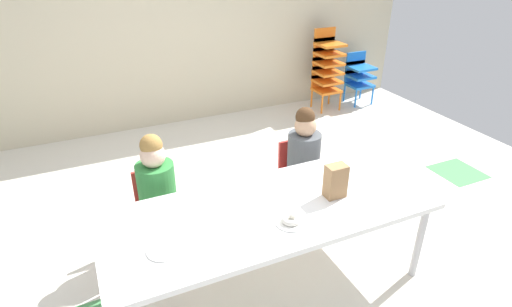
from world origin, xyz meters
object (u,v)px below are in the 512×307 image
at_px(kid_chair_orange_stack, 327,66).
at_px(donut_powdered_on_plate, 291,219).
at_px(seated_child_middle_seat, 303,152).
at_px(paper_plate_near_edge, 291,222).
at_px(craft_table, 270,214).
at_px(seated_child_near_camera, 156,184).
at_px(paper_bag_brown, 336,181).
at_px(kid_chair_blue_stack, 359,74).
at_px(paper_plate_center_table, 164,250).

distance_m(kid_chair_orange_stack, donut_powdered_on_plate, 3.41).
xyz_separation_m(seated_child_middle_seat, paper_plate_near_edge, (-0.56, -0.82, 0.05)).
height_order(seated_child_middle_seat, paper_plate_near_edge, seated_child_middle_seat).
height_order(craft_table, seated_child_middle_seat, seated_child_middle_seat).
bearing_deg(seated_child_middle_seat, seated_child_near_camera, 180.00).
xyz_separation_m(seated_child_near_camera, kid_chair_orange_stack, (2.63, 1.93, 0.02)).
xyz_separation_m(paper_bag_brown, donut_powdered_on_plate, (-0.39, -0.13, -0.08)).
distance_m(seated_child_middle_seat, kid_chair_blue_stack, 2.78).
height_order(craft_table, kid_chair_orange_stack, kid_chair_orange_stack).
bearing_deg(kid_chair_blue_stack, craft_table, -135.45).
height_order(kid_chair_blue_stack, paper_plate_center_table, kid_chair_blue_stack).
xyz_separation_m(seated_child_near_camera, donut_powdered_on_plate, (0.60, -0.82, 0.07)).
xyz_separation_m(craft_table, donut_powdered_on_plate, (0.05, -0.18, 0.07)).
distance_m(seated_child_middle_seat, kid_chair_orange_stack, 2.43).
bearing_deg(paper_plate_near_edge, seated_child_middle_seat, 55.51).
height_order(seated_child_middle_seat, paper_bag_brown, seated_child_middle_seat).
xyz_separation_m(kid_chair_orange_stack, paper_plate_near_edge, (-2.03, -2.75, 0.03)).
relative_size(craft_table, donut_powdered_on_plate, 18.37).
height_order(seated_child_middle_seat, paper_plate_center_table, seated_child_middle_seat).
bearing_deg(paper_plate_near_edge, kid_chair_blue_stack, 47.02).
bearing_deg(paper_plate_center_table, seated_child_middle_seat, 30.36).
height_order(craft_table, paper_plate_near_edge, paper_plate_near_edge).
xyz_separation_m(kid_chair_orange_stack, paper_plate_center_table, (-2.75, -2.68, 0.03)).
relative_size(seated_child_near_camera, paper_plate_near_edge, 5.10).
xyz_separation_m(kid_chair_blue_stack, donut_powdered_on_plate, (-2.56, -2.74, 0.23)).
relative_size(seated_child_middle_seat, kid_chair_orange_stack, 0.88).
relative_size(craft_table, paper_plate_near_edge, 11.23).
bearing_deg(seated_child_near_camera, donut_powdered_on_plate, -53.54).
xyz_separation_m(seated_child_middle_seat, paper_plate_center_table, (-1.28, -0.75, 0.05)).
distance_m(craft_table, paper_plate_near_edge, 0.19).
height_order(seated_child_near_camera, seated_child_middle_seat, same).
relative_size(craft_table, paper_plate_center_table, 11.23).
relative_size(seated_child_near_camera, seated_child_middle_seat, 1.00).
distance_m(paper_plate_near_edge, paper_plate_center_table, 0.72).
xyz_separation_m(kid_chair_blue_stack, paper_plate_near_edge, (-2.56, -2.74, 0.21)).
xyz_separation_m(kid_chair_orange_stack, paper_bag_brown, (-1.64, -2.61, 0.13)).
xyz_separation_m(paper_plate_near_edge, donut_powdered_on_plate, (0.00, 0.00, 0.02)).
height_order(kid_chair_orange_stack, paper_plate_near_edge, kid_chair_orange_stack).
distance_m(seated_child_middle_seat, paper_bag_brown, 0.72).
bearing_deg(seated_child_middle_seat, paper_bag_brown, -104.37).
relative_size(seated_child_middle_seat, kid_chair_blue_stack, 1.35).
bearing_deg(craft_table, seated_child_middle_seat, 46.27).
distance_m(seated_child_near_camera, paper_bag_brown, 1.21).
bearing_deg(donut_powdered_on_plate, paper_plate_near_edge, 0.00).
bearing_deg(paper_plate_near_edge, seated_child_near_camera, 126.46).
distance_m(kid_chair_blue_stack, paper_plate_near_edge, 3.76).
bearing_deg(seated_child_near_camera, kid_chair_orange_stack, 36.29).
height_order(craft_table, seated_child_near_camera, seated_child_near_camera).
bearing_deg(seated_child_middle_seat, kid_chair_blue_stack, 44.01).
xyz_separation_m(kid_chair_orange_stack, kid_chair_blue_stack, (0.53, -0.00, -0.18)).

